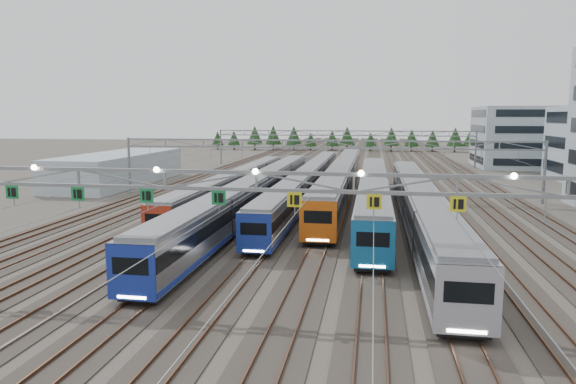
% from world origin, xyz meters
% --- Properties ---
extents(ground, '(400.00, 400.00, 0.00)m').
position_xyz_m(ground, '(0.00, 0.00, 0.00)').
color(ground, '#47423A').
rests_on(ground, ground).
extents(track_bed, '(54.00, 260.00, 5.42)m').
position_xyz_m(track_bed, '(0.00, 100.00, 1.49)').
color(track_bed, '#2D2823').
rests_on(track_bed, ground).
extents(train_a, '(2.74, 51.82, 3.57)m').
position_xyz_m(train_a, '(-11.25, 37.00, 2.04)').
color(train_a, black).
rests_on(train_a, ground).
extents(train_b, '(2.98, 64.19, 3.88)m').
position_xyz_m(train_b, '(-6.75, 29.45, 2.19)').
color(train_b, black).
rests_on(train_b, ground).
extents(train_c, '(2.82, 67.37, 3.67)m').
position_xyz_m(train_c, '(-2.25, 42.19, 2.08)').
color(train_c, black).
rests_on(train_c, ground).
extents(train_d, '(3.17, 66.42, 4.13)m').
position_xyz_m(train_d, '(2.25, 45.72, 2.32)').
color(train_d, black).
rests_on(train_d, ground).
extents(train_e, '(3.06, 51.09, 3.99)m').
position_xyz_m(train_e, '(6.75, 31.28, 2.25)').
color(train_e, black).
rests_on(train_e, ground).
extents(train_f, '(3.14, 54.24, 4.10)m').
position_xyz_m(train_f, '(11.25, 22.66, 2.30)').
color(train_f, black).
rests_on(train_f, ground).
extents(gantry_near, '(56.36, 0.61, 8.08)m').
position_xyz_m(gantry_near, '(-0.05, -0.12, 7.09)').
color(gantry_near, gray).
rests_on(gantry_near, ground).
extents(gantry_mid, '(56.36, 0.36, 8.00)m').
position_xyz_m(gantry_mid, '(0.00, 40.00, 6.39)').
color(gantry_mid, gray).
rests_on(gantry_mid, ground).
extents(gantry_far, '(56.36, 0.36, 8.00)m').
position_xyz_m(gantry_far, '(0.00, 85.00, 6.39)').
color(gantry_far, gray).
rests_on(gantry_far, ground).
extents(depot_bldg_north, '(22.00, 18.00, 13.08)m').
position_xyz_m(depot_bldg_north, '(40.01, 89.55, 6.54)').
color(depot_bldg_north, '#97ADB5').
rests_on(depot_bldg_north, ground).
extents(west_shed, '(10.00, 30.00, 4.95)m').
position_xyz_m(west_shed, '(-34.78, 49.71, 2.47)').
color(west_shed, '#97ADB5').
rests_on(west_shed, ground).
extents(treeline, '(93.80, 5.60, 7.02)m').
position_xyz_m(treeline, '(-0.90, 136.62, 4.23)').
color(treeline, '#332114').
rests_on(treeline, ground).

